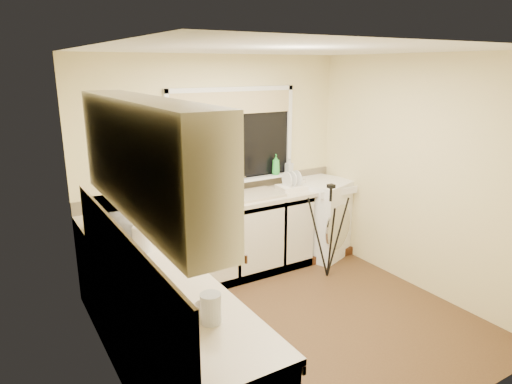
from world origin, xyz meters
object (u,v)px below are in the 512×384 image
(kettle, at_px, (142,239))
(glass_jug, at_px, (211,308))
(dish_rack, at_px, (293,188))
(washing_machine, at_px, (320,217))
(tripod, at_px, (329,231))
(steel_jar, at_px, (155,277))
(cup_back, at_px, (301,183))
(soap_bottle_green, at_px, (276,164))
(cup_left, at_px, (202,310))
(plant_a, at_px, (197,175))
(plant_b, at_px, (214,172))
(microwave, at_px, (120,218))
(laptop, at_px, (195,201))
(soap_bottle_clear, at_px, (289,166))
(plant_c, at_px, (235,171))

(kettle, bearing_deg, glass_jug, -89.67)
(dish_rack, bearing_deg, washing_machine, 4.36)
(dish_rack, relative_size, tripod, 0.33)
(steel_jar, height_order, cup_back, steel_jar)
(soap_bottle_green, xyz_separation_m, cup_left, (-2.04, -2.28, -0.23))
(plant_a, distance_m, plant_b, 0.22)
(microwave, bearing_deg, laptop, -60.18)
(laptop, xyz_separation_m, soap_bottle_green, (1.18, 0.24, 0.22))
(microwave, height_order, soap_bottle_clear, soap_bottle_clear)
(plant_c, height_order, soap_bottle_clear, plant_c)
(microwave, bearing_deg, tripod, -89.98)
(cup_back, bearing_deg, tripod, -96.14)
(glass_jug, bearing_deg, soap_bottle_clear, 46.87)
(dish_rack, bearing_deg, soap_bottle_clear, 70.54)
(soap_bottle_green, xyz_separation_m, soap_bottle_clear, (0.20, 0.01, -0.04))
(cup_left, bearing_deg, laptop, 67.14)
(kettle, relative_size, soap_bottle_clear, 1.15)
(glass_jug, height_order, soap_bottle_clear, soap_bottle_clear)
(kettle, xyz_separation_m, soap_bottle_clear, (2.23, 1.14, 0.14))
(soap_bottle_clear, bearing_deg, cup_left, -134.33)
(plant_a, xyz_separation_m, soap_bottle_clear, (1.25, 0.01, -0.03))
(washing_machine, height_order, laptop, laptop)
(laptop, distance_m, microwave, 1.01)
(plant_b, xyz_separation_m, cup_back, (1.07, -0.19, -0.23))
(tripod, height_order, cup_left, tripod)
(microwave, xyz_separation_m, plant_c, (1.50, 0.68, 0.11))
(dish_rack, distance_m, plant_c, 0.74)
(kettle, xyz_separation_m, dish_rack, (2.11, 0.89, -0.07))
(washing_machine, distance_m, glass_jug, 3.34)
(cup_left, bearing_deg, plant_a, 66.48)
(laptop, height_order, dish_rack, laptop)
(kettle, distance_m, glass_jug, 1.23)
(tripod, relative_size, soap_bottle_green, 4.36)
(laptop, bearing_deg, plant_c, 24.93)
(tripod, bearing_deg, dish_rack, 98.89)
(glass_jug, xyz_separation_m, cup_left, (-0.02, 0.08, -0.04))
(tripod, height_order, microwave, microwave)
(plant_b, bearing_deg, cup_back, -10.22)
(plant_a, bearing_deg, washing_machine, -8.75)
(microwave, bearing_deg, soap_bottle_green, -68.25)
(steel_jar, distance_m, plant_b, 2.20)
(laptop, distance_m, cup_left, 2.22)
(tripod, height_order, glass_jug, tripod)
(cup_back, bearing_deg, plant_a, 172.22)
(washing_machine, bearing_deg, plant_a, 150.32)
(kettle, distance_m, cup_back, 2.46)
(dish_rack, relative_size, glass_jug, 1.99)
(microwave, distance_m, cup_left, 1.60)
(kettle, relative_size, plant_b, 0.77)
(washing_machine, height_order, glass_jug, glass_jug)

